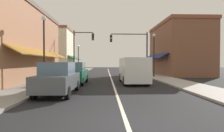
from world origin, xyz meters
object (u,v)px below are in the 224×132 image
(parked_car_second_left, at_px, (75,73))
(street_lamp_left_near, at_px, (44,39))
(van_in_lane, at_px, (133,70))
(street_lamp_right_mid, at_px, (154,48))
(parked_car_nearest_left, at_px, (58,78))
(traffic_signal_mast_arm, at_px, (134,46))
(street_lamp_left_far, at_px, (78,54))
(traffic_signal_left_corner, at_px, (80,46))

(parked_car_second_left, distance_m, street_lamp_left_near, 3.63)
(van_in_lane, bearing_deg, street_lamp_right_mid, 58.37)
(parked_car_nearest_left, relative_size, traffic_signal_mast_arm, 0.73)
(street_lamp_right_mid, distance_m, street_lamp_left_far, 13.51)
(parked_car_nearest_left, distance_m, parked_car_second_left, 4.86)
(parked_car_nearest_left, distance_m, street_lamp_left_far, 19.69)
(parked_car_second_left, xyz_separation_m, traffic_signal_mast_arm, (6.22, 8.47, 2.99))
(parked_car_nearest_left, height_order, street_lamp_right_mid, street_lamp_right_mid)
(street_lamp_right_mid, bearing_deg, traffic_signal_mast_arm, 120.37)
(traffic_signal_left_corner, bearing_deg, parked_car_second_left, -84.83)
(van_in_lane, bearing_deg, parked_car_nearest_left, -134.00)
(parked_car_nearest_left, height_order, traffic_signal_mast_arm, traffic_signal_mast_arm)
(parked_car_nearest_left, bearing_deg, van_in_lane, 46.58)
(van_in_lane, height_order, street_lamp_right_mid, street_lamp_right_mid)
(van_in_lane, xyz_separation_m, street_lamp_right_mid, (3.18, 5.19, 2.19))
(traffic_signal_mast_arm, xyz_separation_m, street_lamp_left_far, (-8.13, 6.15, -0.80))
(parked_car_second_left, relative_size, van_in_lane, 0.80)
(traffic_signal_mast_arm, relative_size, street_lamp_right_mid, 1.14)
(street_lamp_left_near, xyz_separation_m, street_lamp_right_mid, (9.86, 7.28, -0.05))
(traffic_signal_left_corner, bearing_deg, street_lamp_left_far, 101.35)
(traffic_signal_left_corner, height_order, street_lamp_right_mid, traffic_signal_left_corner)
(parked_car_second_left, distance_m, street_lamp_right_mid, 9.98)
(parked_car_nearest_left, bearing_deg, traffic_signal_left_corner, 93.47)
(van_in_lane, distance_m, traffic_signal_left_corner, 11.01)
(parked_car_second_left, height_order, traffic_signal_mast_arm, traffic_signal_mast_arm)
(van_in_lane, bearing_deg, street_lamp_left_near, -162.77)
(street_lamp_left_near, bearing_deg, traffic_signal_mast_arm, 51.91)
(traffic_signal_mast_arm, bearing_deg, street_lamp_right_mid, -59.63)
(street_lamp_left_far, bearing_deg, parked_car_nearest_left, -84.65)
(traffic_signal_mast_arm, relative_size, street_lamp_left_near, 1.12)
(van_in_lane, relative_size, street_lamp_right_mid, 1.04)
(traffic_signal_left_corner, height_order, street_lamp_left_far, traffic_signal_left_corner)
(street_lamp_left_near, relative_size, street_lamp_right_mid, 1.02)
(parked_car_second_left, bearing_deg, street_lamp_right_mid, 35.19)
(van_in_lane, distance_m, traffic_signal_mast_arm, 8.77)
(traffic_signal_mast_arm, relative_size, traffic_signal_left_corner, 0.95)
(parked_car_second_left, relative_size, street_lamp_left_far, 0.91)
(parked_car_nearest_left, relative_size, street_lamp_left_near, 0.81)
(street_lamp_right_mid, xyz_separation_m, street_lamp_left_far, (-9.91, 9.18, -0.27))
(street_lamp_left_near, bearing_deg, street_lamp_right_mid, 36.45)
(parked_car_nearest_left, distance_m, street_lamp_right_mid, 13.32)
(parked_car_nearest_left, bearing_deg, traffic_signal_mast_arm, 65.10)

